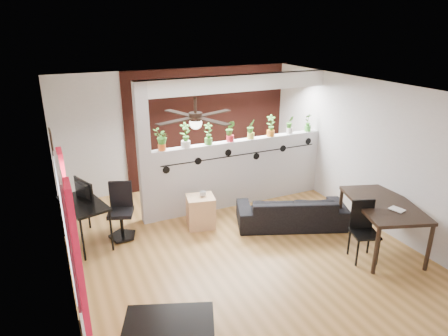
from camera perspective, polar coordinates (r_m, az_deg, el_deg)
room_shell at (r=6.20m, az=2.07°, el=-0.83°), size 6.30×7.10×2.90m
partition_wall at (r=8.02m, az=2.31°, el=-0.61°), size 3.60×0.18×1.35m
ceiling_header at (r=7.56m, az=2.50°, el=12.04°), size 3.60×0.18×0.30m
pier_column at (r=7.19m, az=-11.33°, el=1.77°), size 0.22×0.20×2.60m
brick_panel at (r=9.10m, az=-1.85°, el=6.08°), size 3.90×0.05×2.60m
vine_decal at (r=7.80m, az=2.67°, el=1.94°), size 3.31×0.01×0.30m
window_assembly at (r=4.45m, az=-21.24°, el=-8.34°), size 0.09×1.30×1.55m
corkboard at (r=6.49m, az=-22.78°, el=-1.04°), size 0.03×0.60×0.45m
framed_art at (r=6.29m, az=-23.39°, el=3.05°), size 0.03×0.34×0.44m
ceiling_fan at (r=5.33m, az=-4.08°, el=7.00°), size 1.19×1.19×0.43m
potted_plant_0 at (r=7.19m, az=-8.92°, el=4.11°), size 0.25×0.23×0.40m
potted_plant_1 at (r=7.31m, az=-5.53°, el=4.81°), size 0.25×0.20×0.47m
potted_plant_2 at (r=7.47m, az=-2.25°, el=5.01°), size 0.25×0.23×0.41m
potted_plant_3 at (r=7.64m, az=0.89°, el=5.39°), size 0.26×0.25×0.41m
potted_plant_4 at (r=7.85m, az=3.88°, el=5.66°), size 0.23×0.20×0.39m
potted_plant_5 at (r=8.06m, az=6.72°, el=6.14°), size 0.28×0.26×0.44m
potted_plant_6 at (r=8.31m, az=9.39°, el=6.20°), size 0.20×0.17×0.37m
potted_plant_7 at (r=8.56m, az=11.93°, el=6.48°), size 0.19×0.15×0.38m
sofa at (r=7.41m, az=9.59°, el=-6.12°), size 2.00×1.37×0.54m
cube_shelf at (r=7.27m, az=-3.35°, el=-6.23°), size 0.56×0.51×0.59m
cup at (r=7.14m, az=-3.03°, el=-3.71°), size 0.15×0.15×0.09m
computer_desk at (r=6.94m, az=-19.47°, el=-5.20°), size 0.79×1.15×0.76m
monitor at (r=7.02m, az=-19.76°, el=-3.51°), size 0.31×0.17×0.18m
office_chair at (r=7.09m, az=-14.44°, el=-6.41°), size 0.51×0.52×0.96m
dining_table at (r=6.91m, az=21.80°, el=-5.28°), size 1.33×1.69×0.81m
book at (r=6.62m, az=23.14°, el=-5.67°), size 0.20×0.24×0.02m
folding_chair at (r=6.61m, az=19.28°, el=-7.68°), size 0.49×0.49×0.95m
coffee_table at (r=4.75m, az=-7.84°, el=-21.14°), size 1.11×0.86×0.46m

